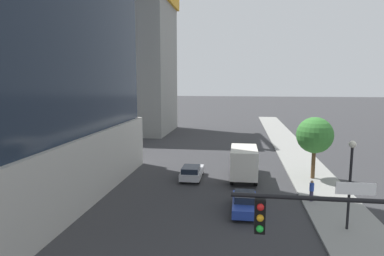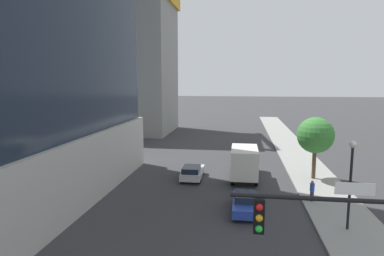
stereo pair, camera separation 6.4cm
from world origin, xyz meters
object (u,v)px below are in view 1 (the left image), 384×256
object	(u,v)px
traffic_light_pole	(351,245)
pedestrian_blue_shirt	(312,190)
street_tree	(315,135)
car_blue	(245,203)
construction_building	(129,53)
car_silver	(192,172)
car_gray	(243,152)
street_lamp	(351,172)
box_truck	(244,161)

from	to	relation	value
traffic_light_pole	pedestrian_blue_shirt	size ratio (longest dim) A/B	3.98
street_tree	traffic_light_pole	bearing A→B (deg)	-99.36
traffic_light_pole	car_blue	xyz separation A→B (m)	(-2.87, 13.20, -3.81)
construction_building	car_blue	world-z (taller)	construction_building
pedestrian_blue_shirt	street_tree	bearing A→B (deg)	77.48
traffic_light_pole	car_silver	world-z (taller)	traffic_light_pole
street_tree	pedestrian_blue_shirt	xyz separation A→B (m)	(-1.40, -6.29, -3.29)
construction_building	car_gray	distance (m)	30.96
street_lamp	car_gray	xyz separation A→B (m)	(-6.29, 19.22, -3.13)
car_silver	car_gray	bearing A→B (deg)	63.14
street_tree	car_gray	bearing A→B (deg)	128.62
construction_building	street_lamp	bearing A→B (deg)	-54.86
construction_building	street_tree	bearing A→B (deg)	-44.98
construction_building	car_blue	xyz separation A→B (m)	(20.50, -35.84, -13.56)
car_gray	car_silver	bearing A→B (deg)	-116.86
traffic_light_pole	car_gray	world-z (taller)	traffic_light_pole
street_lamp	car_gray	world-z (taller)	street_lamp
traffic_light_pole	street_lamp	xyz separation A→B (m)	(3.41, 10.98, -0.66)
construction_building	street_tree	size ratio (longest dim) A/B	5.94
car_blue	box_truck	bearing A→B (deg)	90.00
construction_building	street_lamp	xyz separation A→B (m)	(26.79, -38.06, -10.41)
street_lamp	pedestrian_blue_shirt	world-z (taller)	street_lamp
box_truck	pedestrian_blue_shirt	size ratio (longest dim) A/B	4.19
car_blue	street_lamp	bearing A→B (deg)	-19.45
car_gray	pedestrian_blue_shirt	world-z (taller)	pedestrian_blue_shirt
car_blue	box_truck	size ratio (longest dim) A/B	0.63
street_lamp	street_tree	bearing A→B (deg)	88.86
car_silver	pedestrian_blue_shirt	size ratio (longest dim) A/B	2.63
construction_building	box_truck	xyz separation A→B (m)	(20.50, -27.59, -12.47)
car_silver	traffic_light_pole	bearing A→B (deg)	-69.39
car_blue	street_tree	bearing A→B (deg)	53.69
construction_building	car_gray	size ratio (longest dim) A/B	7.76
box_truck	car_silver	bearing A→B (deg)	-169.90
car_gray	box_truck	xyz separation A→B (m)	(-0.00, -8.75, 1.07)
construction_building	traffic_light_pole	xyz separation A→B (m)	(23.37, -49.04, -9.75)
car_silver	car_gray	xyz separation A→B (m)	(4.87, 9.62, -0.00)
construction_building	traffic_light_pole	distance (m)	55.20
car_blue	box_truck	world-z (taller)	box_truck
construction_building	car_silver	size ratio (longest dim) A/B	8.15
traffic_light_pole	car_blue	distance (m)	14.04
street_tree	box_truck	distance (m)	6.99
traffic_light_pole	street_tree	distance (m)	22.36
box_truck	car_gray	bearing A→B (deg)	90.00
car_silver	pedestrian_blue_shirt	world-z (taller)	pedestrian_blue_shirt
street_lamp	construction_building	bearing A→B (deg)	125.14
construction_building	car_gray	xyz separation A→B (m)	(20.50, -18.84, -13.53)
street_tree	car_silver	xyz separation A→B (m)	(-11.38, -1.47, -3.56)
car_blue	car_gray	world-z (taller)	car_gray
box_truck	traffic_light_pole	bearing A→B (deg)	-82.38
street_lamp	car_blue	world-z (taller)	street_lamp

